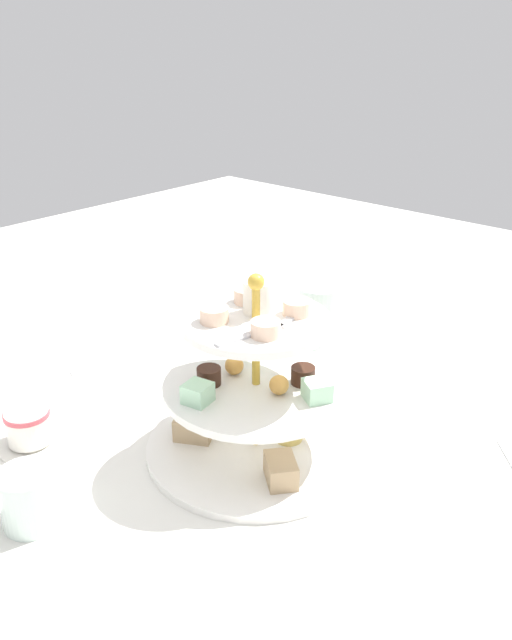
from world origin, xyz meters
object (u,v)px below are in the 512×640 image
(tiered_serving_stand, at_px, (256,398))
(water_glass_tall_right, at_px, (318,322))
(water_glass_short_left, at_px, (29,498))
(teacup_with_saucer, at_px, (29,429))
(butter_knife_right, at_px, (121,360))

(tiered_serving_stand, xyz_separation_m, water_glass_tall_right, (0.26, 0.10, -0.02))
(tiered_serving_stand, relative_size, water_glass_short_left, 4.25)
(water_glass_tall_right, height_order, teacup_with_saucer, water_glass_tall_right)
(water_glass_short_left, height_order, teacup_with_saucer, water_glass_short_left)
(tiered_serving_stand, xyz_separation_m, teacup_with_saucer, (-0.19, 0.23, -0.05))
(tiered_serving_stand, distance_m, teacup_with_saucer, 0.30)
(water_glass_short_left, distance_m, butter_knife_right, 0.39)
(tiered_serving_stand, bearing_deg, water_glass_tall_right, 20.60)
(water_glass_tall_right, bearing_deg, water_glass_short_left, -179.51)
(water_glass_tall_right, distance_m, water_glass_short_left, 0.53)
(tiered_serving_stand, height_order, butter_knife_right, tiered_serving_stand)
(water_glass_tall_right, xyz_separation_m, water_glass_short_left, (-0.53, -0.00, -0.03))
(water_glass_tall_right, relative_size, butter_knife_right, 0.73)
(tiered_serving_stand, distance_m, water_glass_short_left, 0.29)
(water_glass_short_left, relative_size, teacup_with_saucer, 0.74)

